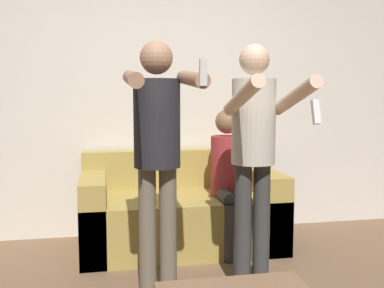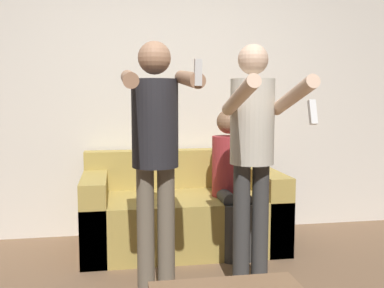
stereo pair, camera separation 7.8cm
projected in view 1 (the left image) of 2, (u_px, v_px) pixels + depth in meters
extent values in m
cube|color=silver|center=(159.00, 88.00, 4.14)|extent=(6.40, 0.06, 2.70)
cube|color=#AD9347|center=(181.00, 221.00, 3.80)|extent=(1.65, 0.85, 0.45)
cube|color=#AD9347|center=(175.00, 168.00, 4.09)|extent=(1.65, 0.16, 0.34)
cube|color=#AD9347|center=(94.00, 215.00, 3.65)|extent=(0.20, 0.85, 0.64)
cube|color=#AD9347|center=(263.00, 206.00, 3.93)|extent=(0.20, 0.85, 0.64)
cylinder|color=#6B6051|center=(148.00, 234.00, 2.81)|extent=(0.11, 0.11, 0.84)
cylinder|color=#6B6051|center=(168.00, 233.00, 2.83)|extent=(0.11, 0.11, 0.84)
cylinder|color=#232328|center=(157.00, 123.00, 2.74)|extent=(0.29, 0.29, 0.54)
sphere|color=#A87A5B|center=(156.00, 58.00, 2.70)|extent=(0.20, 0.20, 0.20)
cylinder|color=#A87A5B|center=(132.00, 78.00, 2.41)|extent=(0.08, 0.57, 0.12)
cylinder|color=#A87A5B|center=(192.00, 79.00, 2.47)|extent=(0.08, 0.57, 0.12)
cube|color=white|center=(203.00, 72.00, 2.19)|extent=(0.04, 0.04, 0.13)
cylinder|color=#383838|center=(243.00, 228.00, 2.93)|extent=(0.11, 0.11, 0.85)
cylinder|color=#383838|center=(261.00, 227.00, 2.95)|extent=(0.11, 0.11, 0.85)
cylinder|color=beige|center=(254.00, 122.00, 2.86)|extent=(0.28, 0.28, 0.54)
sphere|color=beige|center=(254.00, 60.00, 2.82)|extent=(0.19, 0.19, 0.19)
cylinder|color=beige|center=(242.00, 97.00, 2.56)|extent=(0.08, 0.56, 0.24)
cylinder|color=beige|center=(295.00, 97.00, 2.62)|extent=(0.08, 0.56, 0.24)
cube|color=white|center=(316.00, 112.00, 2.36)|extent=(0.04, 0.06, 0.13)
cylinder|color=#383838|center=(230.00, 233.00, 3.46)|extent=(0.11, 0.11, 0.45)
cylinder|color=#383838|center=(245.00, 232.00, 3.49)|extent=(0.11, 0.11, 0.45)
cylinder|color=#383838|center=(225.00, 197.00, 3.59)|extent=(0.11, 0.32, 0.11)
cylinder|color=#383838|center=(240.00, 196.00, 3.62)|extent=(0.11, 0.32, 0.11)
cylinder|color=#9E2D33|center=(227.00, 166.00, 3.74)|extent=(0.27, 0.27, 0.50)
sphere|color=brown|center=(227.00, 122.00, 3.70)|extent=(0.20, 0.20, 0.20)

